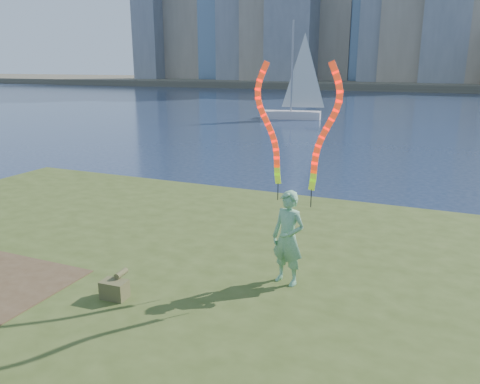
% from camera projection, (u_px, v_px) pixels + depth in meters
% --- Properties ---
extents(ground, '(320.00, 320.00, 0.00)m').
position_uv_depth(ground, '(172.00, 279.00, 9.99)').
color(ground, '#1A2742').
rests_on(ground, ground).
extents(grassy_knoll, '(20.00, 18.00, 0.80)m').
position_uv_depth(grassy_knoll, '(100.00, 317.00, 7.86)').
color(grassy_knoll, '#39491A').
rests_on(grassy_knoll, ground).
extents(far_shore, '(320.00, 40.00, 1.20)m').
position_uv_depth(far_shore, '(419.00, 84.00, 94.01)').
color(far_shore, '#504A3A').
rests_on(far_shore, ground).
extents(woman_with_ribbons, '(1.98, 0.67, 4.01)m').
position_uv_depth(woman_with_ribbons, '(290.00, 204.00, 7.73)').
color(woman_with_ribbons, '#16792C').
rests_on(woman_with_ribbons, grassy_knoll).
extents(canvas_bag, '(0.43, 0.49, 0.39)m').
position_uv_depth(canvas_bag, '(115.00, 288.00, 7.51)').
color(canvas_bag, '#464B24').
rests_on(canvas_bag, grassy_knoll).
extents(sailboat, '(5.28, 2.38, 7.93)m').
position_uv_depth(sailboat, '(294.00, 102.00, 38.97)').
color(sailboat, silver).
rests_on(sailboat, ground).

